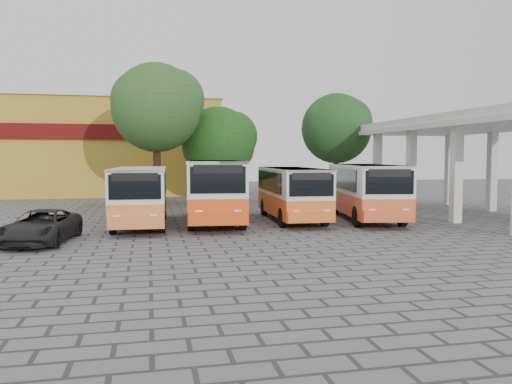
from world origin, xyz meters
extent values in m
plane|color=slate|center=(0.00, 0.00, 0.00)|extent=(90.00, 90.00, 0.00)
cube|color=silver|center=(7.85, 10.50, 2.50)|extent=(0.45, 0.45, 5.00)
cube|color=silver|center=(13.15, 10.50, 2.50)|extent=(0.45, 0.45, 5.00)
cube|color=silver|center=(10.50, 4.00, 5.20)|extent=(6.60, 15.60, 0.40)
cube|color=silver|center=(10.50, 4.00, 4.85)|extent=(6.80, 15.80, 0.30)
cube|color=#B78D26|center=(-11.00, 26.00, 4.00)|extent=(20.00, 10.00, 8.00)
cube|color=#590C0A|center=(-11.00, 20.90, 5.20)|extent=(20.00, 0.20, 1.20)
cube|color=silver|center=(-11.00, 26.00, 8.15)|extent=(20.40, 10.40, 0.30)
cube|color=orange|center=(-7.28, 3.93, 0.85)|extent=(2.56, 7.61, 0.99)
cube|color=silver|center=(-7.28, 3.93, 2.04)|extent=(2.56, 7.61, 1.38)
cube|color=silver|center=(-7.28, 3.93, 2.67)|extent=(2.61, 7.61, 0.11)
cube|color=black|center=(-8.43, 3.93, 2.05)|extent=(0.30, 6.20, 0.99)
cube|color=black|center=(-6.13, 3.93, 2.05)|extent=(0.30, 6.20, 0.99)
cube|color=black|center=(-7.28, 0.15, 2.05)|extent=(2.02, 0.13, 0.99)
cube|color=black|center=(-7.28, 0.15, 2.45)|extent=(1.79, 0.13, 0.32)
cylinder|color=black|center=(-8.29, 1.49, 0.47)|extent=(0.26, 0.94, 0.94)
cylinder|color=black|center=(-6.26, 1.49, 0.47)|extent=(0.26, 0.94, 0.94)
cylinder|color=black|center=(-8.29, 6.38, 0.47)|extent=(0.26, 0.94, 0.94)
cylinder|color=black|center=(-6.26, 6.38, 0.47)|extent=(0.26, 0.94, 0.94)
cube|color=#EC4810|center=(-3.72, 4.41, 0.95)|extent=(3.33, 8.63, 1.11)
cube|color=silver|center=(-3.72, 4.41, 2.28)|extent=(3.33, 8.63, 1.55)
cube|color=silver|center=(-3.72, 4.41, 2.99)|extent=(3.38, 8.63, 0.13)
cube|color=black|center=(-5.00, 4.41, 2.30)|extent=(0.72, 6.92, 1.11)
cube|color=black|center=(-2.44, 4.41, 2.30)|extent=(0.72, 6.92, 1.11)
cube|color=black|center=(-3.72, 0.18, 2.30)|extent=(2.26, 0.27, 1.11)
cube|color=black|center=(-3.72, 0.18, 2.74)|extent=(2.00, 0.25, 0.36)
cylinder|color=black|center=(-4.86, 1.68, 0.53)|extent=(0.29, 1.05, 1.05)
cylinder|color=black|center=(-2.58, 1.68, 0.53)|extent=(0.29, 1.05, 1.05)
cylinder|color=black|center=(-4.86, 7.15, 0.53)|extent=(0.29, 1.05, 1.05)
cylinder|color=black|center=(-2.58, 7.15, 0.53)|extent=(0.29, 1.05, 1.05)
cube|color=orange|center=(0.19, 4.30, 0.83)|extent=(2.58, 7.48, 0.97)
cube|color=silver|center=(0.19, 4.30, 2.00)|extent=(2.58, 7.48, 1.36)
cube|color=silver|center=(0.19, 4.30, 2.62)|extent=(2.62, 7.48, 0.11)
cube|color=black|center=(-0.94, 4.30, 2.01)|extent=(0.35, 6.08, 0.97)
cube|color=black|center=(1.32, 4.30, 2.01)|extent=(0.35, 6.08, 0.97)
cube|color=black|center=(0.19, 0.59, 2.01)|extent=(1.98, 0.15, 0.97)
cube|color=black|center=(0.19, 0.59, 2.40)|extent=(1.75, 0.15, 0.31)
cylinder|color=black|center=(-0.81, 1.90, 0.46)|extent=(0.26, 0.92, 0.92)
cylinder|color=black|center=(1.19, 1.90, 0.46)|extent=(0.26, 0.92, 0.92)
cylinder|color=black|center=(-0.81, 6.69, 0.46)|extent=(0.26, 0.92, 0.92)
cylinder|color=black|center=(1.19, 6.69, 0.46)|extent=(0.26, 0.92, 0.92)
cube|color=#E95429|center=(3.96, 3.73, 0.89)|extent=(3.64, 8.11, 1.03)
cube|color=silver|center=(3.96, 3.73, 2.12)|extent=(3.64, 8.11, 1.44)
cube|color=silver|center=(3.96, 3.73, 2.78)|extent=(3.68, 8.12, 0.12)
cube|color=black|center=(2.76, 3.73, 2.13)|extent=(1.14, 6.37, 1.03)
cube|color=black|center=(5.15, 3.73, 2.13)|extent=(1.14, 6.37, 1.03)
cube|color=black|center=(3.96, -0.21, 2.13)|extent=(2.08, 0.40, 1.03)
cube|color=black|center=(3.96, -0.21, 2.54)|extent=(1.84, 0.37, 0.33)
cylinder|color=black|center=(2.90, 1.18, 0.49)|extent=(0.27, 0.98, 0.98)
cylinder|color=black|center=(5.02, 1.18, 0.49)|extent=(0.27, 0.98, 0.98)
cylinder|color=black|center=(2.90, 6.27, 0.49)|extent=(0.27, 0.98, 0.98)
cylinder|color=black|center=(5.02, 6.27, 0.49)|extent=(0.27, 0.98, 0.98)
cylinder|color=#34210E|center=(-6.36, 13.62, 2.26)|extent=(0.49, 0.49, 4.52)
sphere|color=#26501B|center=(-6.36, 13.62, 6.47)|extent=(5.82, 5.82, 5.82)
sphere|color=#26501B|center=(-5.19, 13.92, 7.05)|extent=(4.08, 4.08, 4.08)
sphere|color=#26501B|center=(-7.37, 13.42, 6.91)|extent=(3.79, 3.79, 3.79)
cylinder|color=#463319|center=(-1.91, 16.28, 1.59)|extent=(0.38, 0.38, 3.19)
sphere|color=#14440D|center=(-1.91, 16.28, 4.22)|extent=(5.36, 5.36, 5.36)
sphere|color=#14440D|center=(-0.84, 16.58, 4.76)|extent=(3.75, 3.75, 3.75)
sphere|color=#14440D|center=(-2.85, 16.08, 4.62)|extent=(3.48, 3.48, 3.48)
cylinder|color=black|center=(6.42, 14.24, 1.87)|extent=(0.39, 0.39, 3.74)
sphere|color=#164014|center=(6.42, 14.24, 5.30)|extent=(5.05, 5.05, 5.05)
sphere|color=#164014|center=(7.42, 14.54, 5.80)|extent=(3.53, 3.53, 3.53)
sphere|color=#164014|center=(5.53, 14.04, 5.67)|extent=(3.28, 3.28, 3.28)
imported|color=black|center=(-10.87, -0.10, 0.62)|extent=(2.62, 4.67, 1.23)
camera|label=1|loc=(-6.88, -19.98, 3.22)|focal=35.00mm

